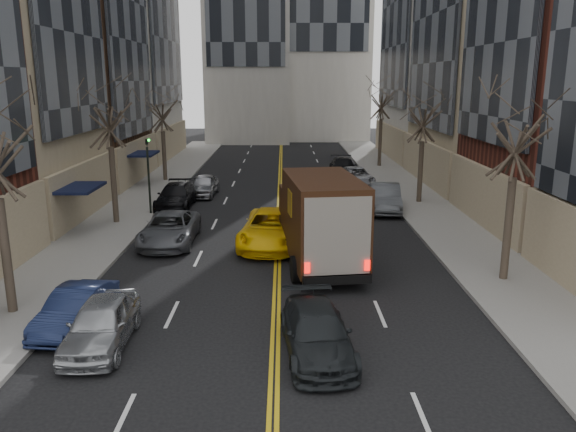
# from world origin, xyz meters

# --- Properties ---
(sidewalk_left) EXTENTS (4.00, 66.00, 0.15)m
(sidewalk_left) POSITION_xyz_m (-9.00, 27.00, 0.07)
(sidewalk_left) COLOR slate
(sidewalk_left) RESTS_ON ground
(sidewalk_right) EXTENTS (4.00, 66.00, 0.15)m
(sidewalk_right) POSITION_xyz_m (9.00, 27.00, 0.07)
(sidewalk_right) COLOR slate
(sidewalk_right) RESTS_ON ground
(tree_lf_mid) EXTENTS (3.20, 3.20, 8.91)m
(tree_lf_mid) POSITION_xyz_m (-8.80, 20.00, 6.60)
(tree_lf_mid) COLOR #382D23
(tree_lf_mid) RESTS_ON sidewalk_left
(tree_lf_far) EXTENTS (3.20, 3.20, 8.12)m
(tree_lf_far) POSITION_xyz_m (-8.80, 33.00, 6.02)
(tree_lf_far) COLOR #382D23
(tree_lf_far) RESTS_ON sidewalk_left
(tree_rt_near) EXTENTS (3.20, 3.20, 8.71)m
(tree_rt_near) POSITION_xyz_m (8.80, 11.00, 6.45)
(tree_rt_near) COLOR #382D23
(tree_rt_near) RESTS_ON sidewalk_right
(tree_rt_mid) EXTENTS (3.20, 3.20, 8.32)m
(tree_rt_mid) POSITION_xyz_m (8.80, 25.00, 6.17)
(tree_rt_mid) COLOR #382D23
(tree_rt_mid) RESTS_ON sidewalk_right
(tree_rt_far) EXTENTS (3.20, 3.20, 9.11)m
(tree_rt_far) POSITION_xyz_m (8.80, 40.00, 6.74)
(tree_rt_far) COLOR #382D23
(tree_rt_far) RESTS_ON sidewalk_right
(traffic_signal) EXTENTS (0.29, 0.26, 4.70)m
(traffic_signal) POSITION_xyz_m (-7.39, 22.00, 2.82)
(traffic_signal) COLOR black
(traffic_signal) RESTS_ON sidewalk_left
(ups_truck) EXTENTS (3.55, 7.33, 3.87)m
(ups_truck) POSITION_xyz_m (1.78, 13.04, 1.95)
(ups_truck) COLOR black
(ups_truck) RESTS_ON ground
(observer_sedan) EXTENTS (2.26, 4.67, 1.31)m
(observer_sedan) POSITION_xyz_m (1.20, 5.19, 0.66)
(observer_sedan) COLOR black
(observer_sedan) RESTS_ON ground
(taxi) EXTENTS (3.30, 6.15, 1.64)m
(taxi) POSITION_xyz_m (-0.30, 16.00, 0.82)
(taxi) COLOR yellow
(taxi) RESTS_ON ground
(pedestrian) EXTENTS (0.63, 0.79, 1.89)m
(pedestrian) POSITION_xyz_m (2.48, 12.38, 0.95)
(pedestrian) COLOR black
(pedestrian) RESTS_ON ground
(parked_lf_a) EXTENTS (1.78, 4.19, 1.41)m
(parked_lf_a) POSITION_xyz_m (-5.10, 5.75, 0.71)
(parked_lf_a) COLOR #A8ACB0
(parked_lf_a) RESTS_ON ground
(parked_lf_b) EXTENTS (1.77, 4.01, 1.28)m
(parked_lf_b) POSITION_xyz_m (-6.30, 6.99, 0.64)
(parked_lf_b) COLOR #111A37
(parked_lf_b) RESTS_ON ground
(parked_lf_c) EXTENTS (2.47, 5.26, 1.46)m
(parked_lf_c) POSITION_xyz_m (-5.17, 16.32, 0.73)
(parked_lf_c) COLOR #4E5056
(parked_lf_c) RESTS_ON ground
(parked_lf_d) EXTENTS (2.03, 4.99, 1.45)m
(parked_lf_d) POSITION_xyz_m (-6.30, 23.99, 0.72)
(parked_lf_d) COLOR black
(parked_lf_d) RESTS_ON ground
(parked_lf_e) EXTENTS (1.84, 4.19, 1.40)m
(parked_lf_e) POSITION_xyz_m (-5.10, 27.65, 0.70)
(parked_lf_e) COLOR #95979C
(parked_lf_e) RESTS_ON ground
(parked_rt_a) EXTENTS (2.22, 5.02, 1.60)m
(parked_rt_a) POSITION_xyz_m (6.30, 23.06, 0.80)
(parked_rt_a) COLOR #45484C
(parked_rt_a) RESTS_ON ground
(parked_rt_b) EXTENTS (2.58, 5.03, 1.36)m
(parked_rt_b) POSITION_xyz_m (5.57, 31.10, 0.68)
(parked_rt_b) COLOR #9FA1A7
(parked_rt_b) RESTS_ON ground
(parked_rt_c) EXTENTS (2.13, 5.04, 1.45)m
(parked_rt_c) POSITION_xyz_m (5.10, 35.42, 0.73)
(parked_rt_c) COLOR black
(parked_rt_c) RESTS_ON ground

